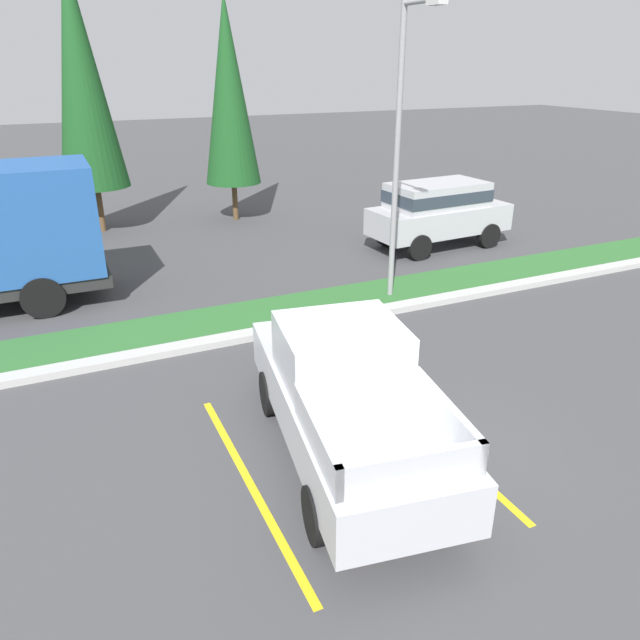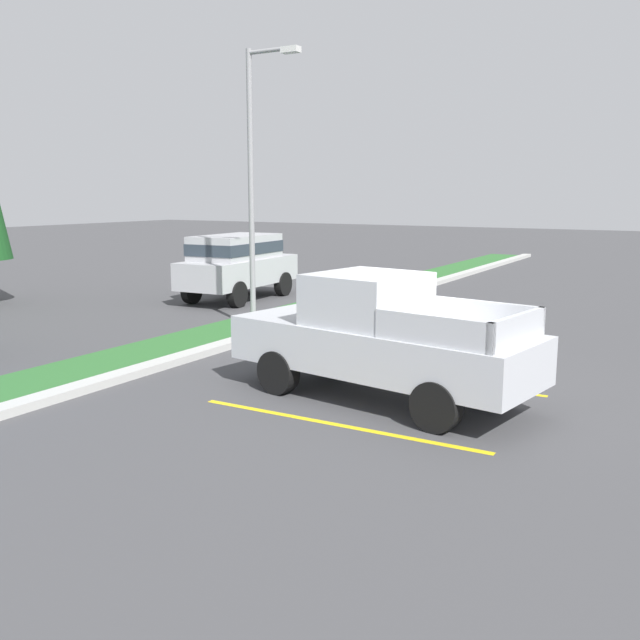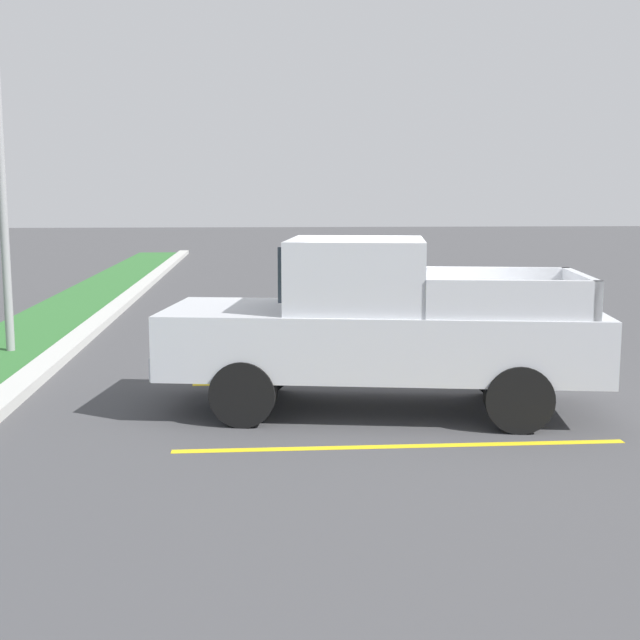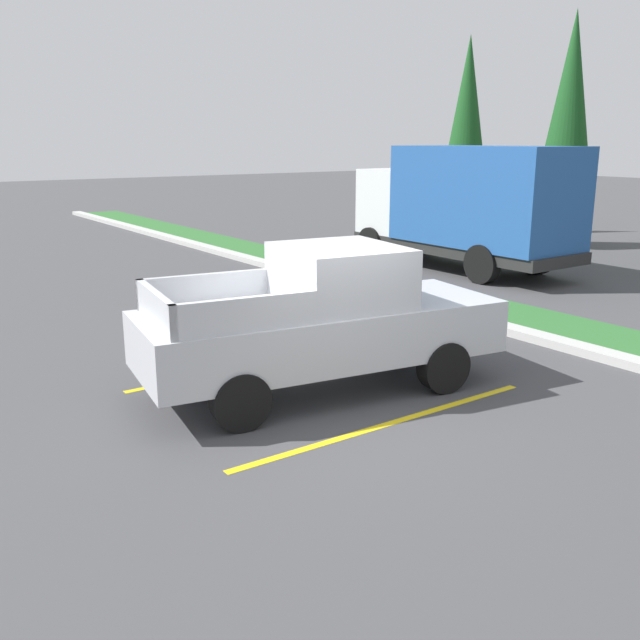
# 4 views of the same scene
# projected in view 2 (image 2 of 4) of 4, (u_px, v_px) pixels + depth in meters

# --- Properties ---
(ground_plane) EXTENTS (120.00, 120.00, 0.00)m
(ground_plane) POSITION_uv_depth(u_px,v_px,m) (413.00, 392.00, 12.16)
(ground_plane) COLOR #424244
(parking_line_near) EXTENTS (0.12, 4.80, 0.01)m
(parking_line_near) POSITION_uv_depth(u_px,v_px,m) (336.00, 424.00, 10.45)
(parking_line_near) COLOR yellow
(parking_line_near) RESTS_ON ground
(parking_line_far) EXTENTS (0.12, 4.80, 0.01)m
(parking_line_far) POSITION_uv_depth(u_px,v_px,m) (416.00, 378.00, 13.09)
(parking_line_far) COLOR yellow
(parking_line_far) RESTS_ON ground
(curb_strip) EXTENTS (56.00, 0.40, 0.15)m
(curb_strip) POSITION_uv_depth(u_px,v_px,m) (191.00, 355.00, 14.63)
(curb_strip) COLOR #B2B2AD
(curb_strip) RESTS_ON ground
(grass_median) EXTENTS (56.00, 1.80, 0.06)m
(grass_median) POSITION_uv_depth(u_px,v_px,m) (152.00, 351.00, 15.18)
(grass_median) COLOR #2D662D
(grass_median) RESTS_ON ground
(pickup_truck_main) EXTENTS (2.71, 5.46, 2.10)m
(pickup_truck_main) POSITION_uv_depth(u_px,v_px,m) (379.00, 338.00, 11.62)
(pickup_truck_main) COLOR black
(pickup_truck_main) RESTS_ON ground
(suv_distant) EXTENTS (4.70, 2.18, 2.10)m
(suv_distant) POSITION_uv_depth(u_px,v_px,m) (237.00, 262.00, 22.56)
(suv_distant) COLOR black
(suv_distant) RESTS_ON ground
(street_light) EXTENTS (0.24, 1.49, 6.84)m
(street_light) POSITION_uv_depth(u_px,v_px,m) (256.00, 170.00, 17.28)
(street_light) COLOR gray
(street_light) RESTS_ON ground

